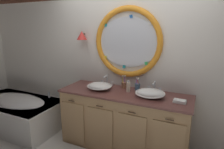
% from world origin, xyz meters
% --- Properties ---
extents(back_wall_assembly, '(6.40, 0.26, 2.60)m').
position_xyz_m(back_wall_assembly, '(-0.00, 0.58, 1.33)').
color(back_wall_assembly, silver).
rests_on(back_wall_assembly, ground_plane).
extents(vanity_counter, '(1.93, 0.66, 0.89)m').
position_xyz_m(vanity_counter, '(0.04, 0.24, 0.45)').
color(vanity_counter, tan).
rests_on(vanity_counter, ground_plane).
extents(bathtub, '(1.65, 0.91, 0.63)m').
position_xyz_m(bathtub, '(-1.98, -0.02, 0.32)').
color(bathtub, white).
rests_on(bathtub, ground_plane).
extents(sink_basin_left, '(0.38, 0.38, 0.11)m').
position_xyz_m(sink_basin_left, '(-0.35, 0.21, 0.95)').
color(sink_basin_left, white).
rests_on(sink_basin_left, vanity_counter).
extents(sink_basin_right, '(0.41, 0.41, 0.12)m').
position_xyz_m(sink_basin_right, '(0.43, 0.21, 0.95)').
color(sink_basin_right, white).
rests_on(sink_basin_right, vanity_counter).
extents(faucet_set_left, '(0.23, 0.15, 0.17)m').
position_xyz_m(faucet_set_left, '(-0.35, 0.47, 0.96)').
color(faucet_set_left, silver).
rests_on(faucet_set_left, vanity_counter).
extents(faucet_set_right, '(0.22, 0.15, 0.16)m').
position_xyz_m(faucet_set_right, '(0.43, 0.46, 0.96)').
color(faucet_set_right, silver).
rests_on(faucet_set_right, vanity_counter).
extents(toothbrush_holder_left, '(0.08, 0.08, 0.21)m').
position_xyz_m(toothbrush_holder_left, '(-0.04, 0.44, 0.95)').
color(toothbrush_holder_left, '#996647').
rests_on(toothbrush_holder_left, vanity_counter).
extents(toothbrush_holder_right, '(0.09, 0.09, 0.20)m').
position_xyz_m(toothbrush_holder_right, '(0.18, 0.43, 0.95)').
color(toothbrush_holder_right, slate).
rests_on(toothbrush_holder_right, vanity_counter).
extents(soap_dispenser, '(0.06, 0.06, 0.18)m').
position_xyz_m(soap_dispenser, '(0.08, 0.30, 0.97)').
color(soap_dispenser, '#EFE5C6').
rests_on(soap_dispenser, vanity_counter).
extents(folded_hand_towel, '(0.16, 0.11, 0.04)m').
position_xyz_m(folded_hand_towel, '(0.82, 0.18, 0.91)').
color(folded_hand_towel, white).
rests_on(folded_hand_towel, vanity_counter).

